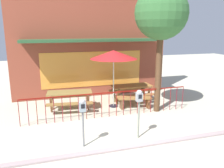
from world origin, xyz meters
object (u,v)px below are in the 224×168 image
Objects in this scene: parking_meter_far at (139,101)px; patio_umbrella at (114,55)px; picnic_table_right at (131,89)px; patio_bench at (135,100)px; parking_meter_near at (83,110)px; street_tree at (161,14)px; picnic_table_left at (70,96)px.

patio_umbrella is at bearing 87.80° from parking_meter_far.
patio_bench is (-0.19, -0.91, -0.26)m from picnic_table_right.
patio_bench is at bearing -101.93° from picnic_table_right.
patio_umbrella reaches higher than parking_meter_near.
street_tree is (1.54, -1.01, 1.56)m from patio_umbrella.
picnic_table_right is 3.63m from parking_meter_far.
picnic_table_left is 1.36× the size of patio_bench.
picnic_table_left and picnic_table_right have the same top height.
parking_meter_near reaches higher than patio_bench.
parking_meter_far is at bearing 2.00° from parking_meter_near.
picnic_table_left is 1.28× the size of parking_meter_far.
patio_umbrella is (1.83, -0.11, 1.62)m from picnic_table_left.
picnic_table_right is 0.38× the size of street_tree.
picnic_table_left is 0.81× the size of patio_umbrella.
picnic_table_left is 2.70m from patio_bench.
patio_umbrella reaches higher than picnic_table_right.
picnic_table_right is at bearing 51.23° from parking_meter_near.
street_tree is (3.37, -1.12, 3.18)m from picnic_table_left.
parking_meter_near is (-1.82, -3.05, -1.13)m from patio_umbrella.
patio_bench is (0.78, -0.49, -1.88)m from patio_umbrella.
parking_meter_far reaches higher than parking_meter_near.
patio_umbrella is at bearing 147.95° from patio_bench.
parking_meter_near is at bearing -128.77° from picnic_table_right.
street_tree is at bearing 50.19° from parking_meter_far.
parking_meter_near is (-2.60, -2.56, 0.74)m from patio_bench.
patio_bench is 0.30× the size of street_tree.
street_tree reaches higher than patio_umbrella.
street_tree is at bearing -34.46° from patio_bench.
parking_meter_far reaches higher than patio_bench.
picnic_table_right is 0.97m from patio_bench.
street_tree is (3.35, 2.04, 2.70)m from parking_meter_near.
parking_meter_near reaches higher than picnic_table_right.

